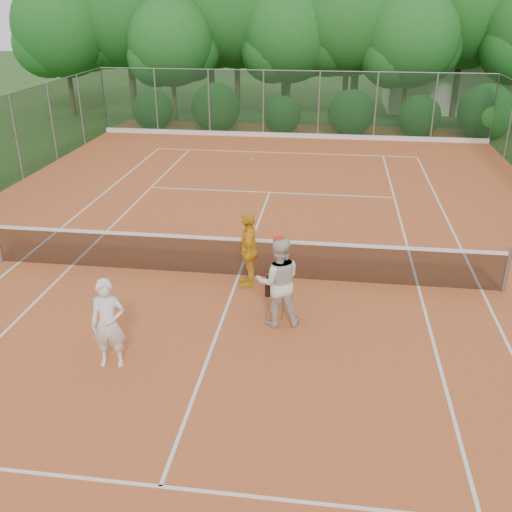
{
  "coord_description": "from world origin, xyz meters",
  "views": [
    {
      "loc": [
        2.02,
        -11.82,
        5.92
      ],
      "look_at": [
        0.58,
        -1.2,
        1.1
      ],
      "focal_mm": 40.0,
      "sensor_mm": 36.0,
      "label": 1
    }
  ],
  "objects": [
    {
      "name": "player_center_grp",
      "position": [
        1.12,
        -1.99,
        0.95
      ],
      "size": [
        1.02,
        0.86,
        1.87
      ],
      "color": "silver",
      "rests_on": "clay_court"
    },
    {
      "name": "club_building",
      "position": [
        9.0,
        24.0,
        1.5
      ],
      "size": [
        8.0,
        5.0,
        3.0
      ],
      "primitive_type": "cube",
      "color": "beige",
      "rests_on": "ground"
    },
    {
      "name": "fence_back",
      "position": [
        0.0,
        15.0,
        1.52
      ],
      "size": [
        18.07,
        0.07,
        3.0
      ],
      "color": "#19381E",
      "rests_on": "clay_court"
    },
    {
      "name": "player_yellow",
      "position": [
        0.3,
        -0.41,
        0.88
      ],
      "size": [
        0.54,
        1.05,
        1.73
      ],
      "primitive_type": "imported",
      "rotation": [
        0.0,
        0.0,
        -1.45
      ],
      "color": "gold",
      "rests_on": "clay_court"
    },
    {
      "name": "stray_ball_a",
      "position": [
        -1.57,
        11.47,
        0.05
      ],
      "size": [
        0.07,
        0.07,
        0.07
      ],
      "primitive_type": "sphere",
      "color": "yellow",
      "rests_on": "clay_court"
    },
    {
      "name": "tropical_treeline",
      "position": [
        1.43,
        20.22,
        5.11
      ],
      "size": [
        32.1,
        8.49,
        15.03
      ],
      "color": "brown",
      "rests_on": "ground"
    },
    {
      "name": "player_white",
      "position": [
        -1.63,
        -3.79,
        0.85
      ],
      "size": [
        0.66,
        0.48,
        1.65
      ],
      "primitive_type": "imported",
      "rotation": [
        0.0,
        0.0,
        0.15
      ],
      "color": "white",
      "rests_on": "clay_court"
    },
    {
      "name": "ball_hopper",
      "position": [
        1.04,
        -1.73,
        0.68
      ],
      "size": [
        0.36,
        0.36,
        0.83
      ],
      "rotation": [
        0.0,
        0.0,
        -0.02
      ],
      "color": "gray",
      "rests_on": "clay_court"
    },
    {
      "name": "stray_ball_b",
      "position": [
        -1.2,
        10.51,
        0.05
      ],
      "size": [
        0.07,
        0.07,
        0.07
      ],
      "primitive_type": "sphere",
      "color": "#C7E234",
      "rests_on": "clay_court"
    },
    {
      "name": "stray_ball_c",
      "position": [
        3.45,
        9.27,
        0.05
      ],
      "size": [
        0.07,
        0.07,
        0.07
      ],
      "primitive_type": "sphere",
      "color": "yellow",
      "rests_on": "clay_court"
    },
    {
      "name": "tennis_net",
      "position": [
        0.0,
        0.0,
        0.53
      ],
      "size": [
        11.97,
        0.1,
        1.1
      ],
      "color": "gray",
      "rests_on": "clay_court"
    },
    {
      "name": "ground",
      "position": [
        0.0,
        0.0,
        0.0
      ],
      "size": [
        120.0,
        120.0,
        0.0
      ],
      "primitive_type": "plane",
      "color": "#284A1A",
      "rests_on": "ground"
    },
    {
      "name": "court_markings",
      "position": [
        0.0,
        0.0,
        0.02
      ],
      "size": [
        11.03,
        23.83,
        0.01
      ],
      "color": "white",
      "rests_on": "clay_court"
    },
    {
      "name": "clay_court",
      "position": [
        0.0,
        0.0,
        0.01
      ],
      "size": [
        18.0,
        36.0,
        0.02
      ],
      "primitive_type": "cube",
      "color": "#C35D2D",
      "rests_on": "ground"
    }
  ]
}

